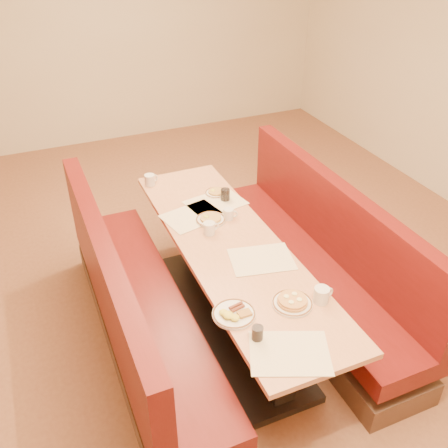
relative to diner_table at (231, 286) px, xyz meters
name	(u,v)px	position (x,y,z in m)	size (l,w,h in m)	color
ground	(231,322)	(0.00, 0.00, -0.37)	(8.00, 8.00, 0.00)	#9E6647
room_envelope	(233,80)	(0.00, 0.00, 1.56)	(6.04, 8.04, 2.82)	beige
diner_table	(231,286)	(0.00, 0.00, 0.00)	(0.70, 2.50, 0.75)	black
booth_left	(136,314)	(-0.73, 0.00, -0.01)	(0.55, 2.50, 1.05)	#4C3326
booth_right	(314,264)	(0.73, 0.00, -0.01)	(0.55, 2.50, 1.05)	#4C3326
placemat_near_left	(290,353)	(-0.12, -1.05, 0.38)	(0.43, 0.32, 0.00)	beige
placemat_near_right	(261,259)	(0.12, -0.23, 0.38)	(0.42, 0.32, 0.00)	beige
placemat_far_left	(193,216)	(-0.12, 0.47, 0.38)	(0.44, 0.33, 0.00)	beige
placemat_far_right	(215,203)	(0.12, 0.59, 0.38)	(0.44, 0.33, 0.00)	beige
pancake_plate	(292,302)	(0.09, -0.71, 0.39)	(0.25, 0.25, 0.06)	silver
eggs_plate	(234,314)	(-0.28, -0.66, 0.39)	(0.26, 0.26, 0.05)	silver
extra_plate_mid	(216,192)	(0.18, 0.73, 0.39)	(0.19, 0.19, 0.04)	silver
extra_plate_far	(210,219)	(-0.02, 0.36, 0.39)	(0.23, 0.23, 0.05)	silver
coffee_mug_a	(322,295)	(0.27, -0.76, 0.43)	(0.13, 0.09, 0.10)	silver
coffee_mug_b	(210,228)	(-0.09, 0.20, 0.42)	(0.12, 0.09, 0.09)	silver
coffee_mug_c	(229,214)	(0.13, 0.33, 0.42)	(0.11, 0.08, 0.08)	silver
coffee_mug_d	(150,180)	(-0.28, 1.10, 0.42)	(0.12, 0.09, 0.09)	silver
soda_tumbler_near	(257,333)	(-0.23, -0.88, 0.42)	(0.07, 0.07, 0.09)	black
soda_tumbler_mid	(225,195)	(0.21, 0.60, 0.43)	(0.07, 0.07, 0.10)	black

